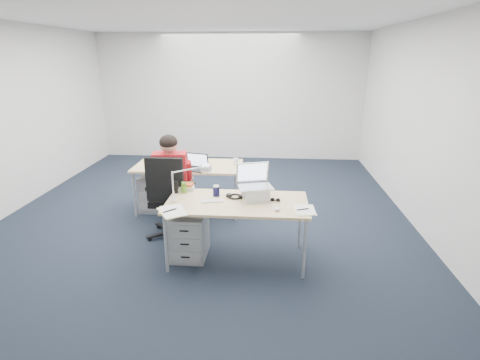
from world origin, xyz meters
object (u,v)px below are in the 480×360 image
at_px(wireless_keyboard, 212,201).
at_px(bear_figurine, 184,187).
at_px(seated_person, 173,183).
at_px(headphones, 235,196).
at_px(can_koozie, 216,191).
at_px(far_cup, 236,162).
at_px(desk_far, 189,168).
at_px(desk_near, 237,205).
at_px(office_chair, 172,214).
at_px(desk_lamp, 185,182).
at_px(cordless_phone, 176,187).
at_px(sunglasses, 275,200).
at_px(drawer_pedestal_near, 190,235).
at_px(silver_laptop, 255,183).
at_px(computer_mouse, 277,209).
at_px(water_bottle, 178,180).
at_px(dark_laptop, 194,162).
at_px(drawer_pedestal_far, 155,192).

distance_m(wireless_keyboard, bear_figurine, 0.45).
height_order(seated_person, headphones, seated_person).
xyz_separation_m(can_koozie, far_cup, (0.11, 1.33, -0.01)).
distance_m(seated_person, headphones, 1.06).
distance_m(desk_far, seated_person, 0.73).
bearing_deg(desk_near, seated_person, 142.46).
distance_m(wireless_keyboard, headphones, 0.29).
xyz_separation_m(seated_person, wireless_keyboard, (0.64, -0.72, 0.05)).
relative_size(office_chair, can_koozie, 8.85).
height_order(seated_person, desk_lamp, seated_person).
bearing_deg(cordless_phone, desk_far, 85.49).
relative_size(can_koozie, sunglasses, 1.11).
height_order(office_chair, can_koozie, office_chair).
distance_m(headphones, far_cup, 1.37).
relative_size(desk_near, drawer_pedestal_near, 2.91).
relative_size(silver_laptop, far_cup, 3.97).
xyz_separation_m(desk_near, desk_far, (-0.87, 1.44, 0.00)).
distance_m(wireless_keyboard, computer_mouse, 0.76).
xyz_separation_m(silver_laptop, can_koozie, (-0.46, 0.07, -0.14)).
distance_m(desk_far, computer_mouse, 2.11).
distance_m(office_chair, cordless_phone, 0.60).
bearing_deg(can_koozie, sunglasses, -9.73).
distance_m(desk_far, water_bottle, 1.12).
relative_size(desk_far, silver_laptop, 3.99).
distance_m(computer_mouse, dark_laptop, 1.82).
bearing_deg(silver_laptop, computer_mouse, -67.25).
relative_size(dark_laptop, far_cup, 3.29).
distance_m(desk_near, far_cup, 1.51).
relative_size(desk_near, cordless_phone, 10.36).
height_order(office_chair, far_cup, office_chair).
xyz_separation_m(desk_lamp, dark_laptop, (-0.15, 1.24, -0.12)).
height_order(office_chair, drawer_pedestal_near, office_chair).
relative_size(office_chair, drawer_pedestal_near, 2.07).
relative_size(headphones, water_bottle, 0.87).
relative_size(office_chair, sunglasses, 9.80).
distance_m(silver_laptop, dark_laptop, 1.43).
distance_m(drawer_pedestal_far, sunglasses, 2.37).
bearing_deg(dark_laptop, cordless_phone, -78.83).
bearing_deg(desk_lamp, drawer_pedestal_far, 105.52).
bearing_deg(sunglasses, water_bottle, 174.92).
distance_m(drawer_pedestal_far, dark_laptop, 0.94).
xyz_separation_m(silver_laptop, cordless_phone, (-0.95, 0.12, -0.12)).
bearing_deg(silver_laptop, drawer_pedestal_far, 124.07).
height_order(desk_near, far_cup, far_cup).
relative_size(desk_far, water_bottle, 6.41).
height_order(water_bottle, far_cup, water_bottle).
xyz_separation_m(dark_laptop, far_cup, (0.57, 0.32, -0.07)).
bearing_deg(headphones, sunglasses, 1.08).
distance_m(water_bottle, bear_figurine, 0.15).
height_order(cordless_phone, far_cup, cordless_phone).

